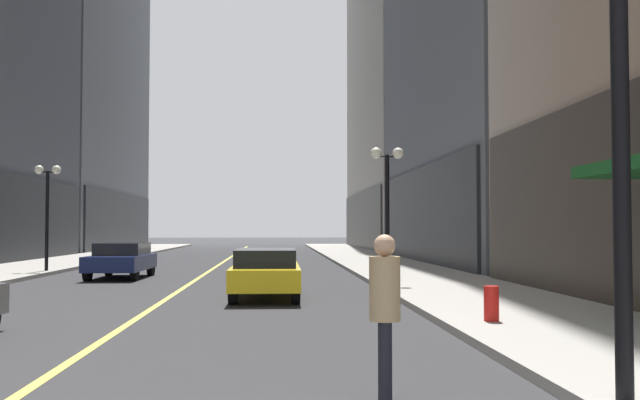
# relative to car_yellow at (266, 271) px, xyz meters

# --- Properties ---
(ground_plane) EXTENTS (200.00, 200.00, 0.00)m
(ground_plane) POSITION_rel_car_yellow_xyz_m (-2.62, 18.84, -0.72)
(ground_plane) COLOR #2D2D30
(sidewalk_left) EXTENTS (4.50, 78.00, 0.15)m
(sidewalk_left) POSITION_rel_car_yellow_xyz_m (-10.87, 18.84, -0.64)
(sidewalk_left) COLOR #9E9991
(sidewalk_left) RESTS_ON ground
(sidewalk_right) EXTENTS (4.50, 78.00, 0.15)m
(sidewalk_right) POSITION_rel_car_yellow_xyz_m (5.63, 18.84, -0.64)
(sidewalk_right) COLOR #9E9991
(sidewalk_right) RESTS_ON ground
(lane_centre_stripe) EXTENTS (0.16, 70.00, 0.01)m
(lane_centre_stripe) POSITION_rel_car_yellow_xyz_m (-2.62, 18.84, -0.72)
(lane_centre_stripe) COLOR #E5D64C
(lane_centre_stripe) RESTS_ON ground
(building_left_far) EXTENTS (11.67, 26.00, 40.74)m
(building_left_far) POSITION_rel_car_yellow_xyz_m (-18.85, 43.84, 19.56)
(building_left_far) COLOR slate
(building_left_far) RESTS_ON ground
(car_yellow) EXTENTS (1.80, 4.50, 1.32)m
(car_yellow) POSITION_rel_car_yellow_xyz_m (0.00, 0.00, 0.00)
(car_yellow) COLOR yellow
(car_yellow) RESTS_ON ground
(car_navy) EXTENTS (1.97, 4.26, 1.32)m
(car_navy) POSITION_rel_car_yellow_xyz_m (-5.50, 8.01, -0.00)
(car_navy) COLOR #141E4C
(car_navy) RESTS_ON ground
(pedestrian_in_tan_trench) EXTENTS (0.36, 0.36, 1.81)m
(pedestrian_in_tan_trench) POSITION_rel_car_yellow_xyz_m (1.45, -11.54, 0.35)
(pedestrian_in_tan_trench) COLOR black
(pedestrian_in_tan_trench) RESTS_ON ground
(traffic_light_near_right) EXTENTS (3.43, 0.35, 5.65)m
(traffic_light_near_right) POSITION_rel_car_yellow_xyz_m (2.73, -12.19, 3.02)
(traffic_light_near_right) COLOR black
(traffic_light_near_right) RESTS_ON ground
(street_lamp_left_far) EXTENTS (1.06, 0.36, 4.43)m
(street_lamp_left_far) POSITION_rel_car_yellow_xyz_m (-9.02, 10.45, 2.54)
(street_lamp_left_far) COLOR black
(street_lamp_left_far) RESTS_ON ground
(street_lamp_right_mid) EXTENTS (1.06, 0.36, 4.43)m
(street_lamp_right_mid) POSITION_rel_car_yellow_xyz_m (3.78, 3.16, 2.54)
(street_lamp_right_mid) COLOR black
(street_lamp_right_mid) RESTS_ON ground
(fire_hydrant_right) EXTENTS (0.28, 0.28, 0.80)m
(fire_hydrant_right) POSITION_rel_car_yellow_xyz_m (4.28, -6.08, -0.32)
(fire_hydrant_right) COLOR red
(fire_hydrant_right) RESTS_ON ground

